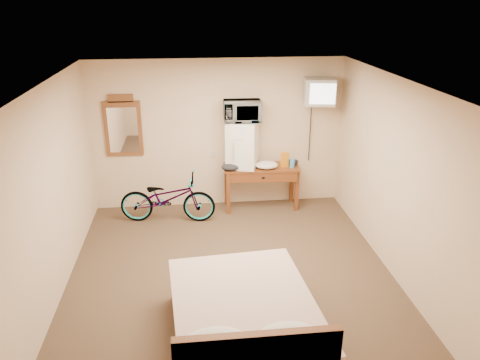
{
  "coord_description": "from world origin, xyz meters",
  "views": [
    {
      "loc": [
        -0.47,
        -5.25,
        3.41
      ],
      "look_at": [
        0.17,
        0.46,
        1.15
      ],
      "focal_mm": 35.0,
      "sensor_mm": 36.0,
      "label": 1
    }
  ],
  "objects_px": {
    "desk": "(262,174)",
    "blue_cup": "(292,163)",
    "microwave": "(242,111)",
    "wall_mirror": "(123,127)",
    "mini_fridge": "(242,144)",
    "crt_television": "(319,91)",
    "bed": "(245,324)",
    "bicycle": "(168,198)"
  },
  "relations": [
    {
      "from": "mini_fridge",
      "to": "bicycle",
      "type": "distance_m",
      "value": 1.5
    },
    {
      "from": "blue_cup",
      "to": "bicycle",
      "type": "bearing_deg",
      "value": -173.21
    },
    {
      "from": "microwave",
      "to": "bed",
      "type": "xyz_separation_m",
      "value": [
        -0.38,
        -3.45,
        -1.4
      ]
    },
    {
      "from": "mini_fridge",
      "to": "microwave",
      "type": "relative_size",
      "value": 1.31
    },
    {
      "from": "crt_television",
      "to": "bed",
      "type": "height_order",
      "value": "crt_television"
    },
    {
      "from": "microwave",
      "to": "blue_cup",
      "type": "relative_size",
      "value": 4.1
    },
    {
      "from": "blue_cup",
      "to": "mini_fridge",
      "type": "bearing_deg",
      "value": 170.64
    },
    {
      "from": "mini_fridge",
      "to": "bed",
      "type": "bearing_deg",
      "value": -96.24
    },
    {
      "from": "microwave",
      "to": "wall_mirror",
      "type": "xyz_separation_m",
      "value": [
        -1.92,
        0.21,
        -0.25
      ]
    },
    {
      "from": "blue_cup",
      "to": "bicycle",
      "type": "height_order",
      "value": "blue_cup"
    },
    {
      "from": "blue_cup",
      "to": "bicycle",
      "type": "relative_size",
      "value": 0.1
    },
    {
      "from": "microwave",
      "to": "bed",
      "type": "height_order",
      "value": "microwave"
    },
    {
      "from": "desk",
      "to": "blue_cup",
      "type": "relative_size",
      "value": 8.84
    },
    {
      "from": "bed",
      "to": "mini_fridge",
      "type": "bearing_deg",
      "value": 83.76
    },
    {
      "from": "blue_cup",
      "to": "bed",
      "type": "xyz_separation_m",
      "value": [
        -1.2,
        -3.31,
        -0.53
      ]
    },
    {
      "from": "desk",
      "to": "wall_mirror",
      "type": "bearing_deg",
      "value": 173.13
    },
    {
      "from": "desk",
      "to": "wall_mirror",
      "type": "height_order",
      "value": "wall_mirror"
    },
    {
      "from": "desk",
      "to": "bicycle",
      "type": "height_order",
      "value": "bicycle"
    },
    {
      "from": "microwave",
      "to": "mini_fridge",
      "type": "bearing_deg",
      "value": -122.64
    },
    {
      "from": "blue_cup",
      "to": "microwave",
      "type": "bearing_deg",
      "value": 170.63
    },
    {
      "from": "microwave",
      "to": "bed",
      "type": "relative_size",
      "value": 0.3
    },
    {
      "from": "wall_mirror",
      "to": "bed",
      "type": "xyz_separation_m",
      "value": [
        1.55,
        -3.65,
        -1.14
      ]
    },
    {
      "from": "desk",
      "to": "bed",
      "type": "distance_m",
      "value": 3.47
    },
    {
      "from": "crt_television",
      "to": "wall_mirror",
      "type": "bearing_deg",
      "value": 175.44
    },
    {
      "from": "mini_fridge",
      "to": "bed",
      "type": "xyz_separation_m",
      "value": [
        -0.38,
        -3.45,
        -0.84
      ]
    },
    {
      "from": "wall_mirror",
      "to": "desk",
      "type": "bearing_deg",
      "value": -6.87
    },
    {
      "from": "crt_television",
      "to": "blue_cup",
      "type": "bearing_deg",
      "value": -167.4
    },
    {
      "from": "bed",
      "to": "crt_television",
      "type": "bearing_deg",
      "value": 64.72
    },
    {
      "from": "blue_cup",
      "to": "desk",
      "type": "bearing_deg",
      "value": 171.67
    },
    {
      "from": "mini_fridge",
      "to": "microwave",
      "type": "bearing_deg",
      "value": 56.31
    },
    {
      "from": "mini_fridge",
      "to": "wall_mirror",
      "type": "height_order",
      "value": "wall_mirror"
    },
    {
      "from": "mini_fridge",
      "to": "crt_television",
      "type": "relative_size",
      "value": 1.28
    },
    {
      "from": "wall_mirror",
      "to": "blue_cup",
      "type": "bearing_deg",
      "value": -7.14
    },
    {
      "from": "bed",
      "to": "blue_cup",
      "type": "bearing_deg",
      "value": 70.15
    },
    {
      "from": "bed",
      "to": "wall_mirror",
      "type": "bearing_deg",
      "value": 112.94
    },
    {
      "from": "mini_fridge",
      "to": "blue_cup",
      "type": "xyz_separation_m",
      "value": [
        0.82,
        -0.13,
        -0.32
      ]
    },
    {
      "from": "blue_cup",
      "to": "bicycle",
      "type": "xyz_separation_m",
      "value": [
        -2.07,
        -0.25,
        -0.42
      ]
    },
    {
      "from": "crt_television",
      "to": "bed",
      "type": "bearing_deg",
      "value": -115.28
    },
    {
      "from": "microwave",
      "to": "bicycle",
      "type": "bearing_deg",
      "value": -161.97
    },
    {
      "from": "mini_fridge",
      "to": "crt_television",
      "type": "height_order",
      "value": "crt_television"
    },
    {
      "from": "blue_cup",
      "to": "bicycle",
      "type": "distance_m",
      "value": 2.12
    },
    {
      "from": "microwave",
      "to": "bicycle",
      "type": "relative_size",
      "value": 0.39
    }
  ]
}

